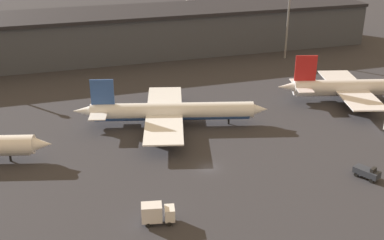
% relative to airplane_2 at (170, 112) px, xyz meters
% --- Properties ---
extents(ground, '(600.00, 600.00, 0.00)m').
position_rel_airplane_2_xyz_m(ground, '(2.13, -23.96, -3.69)').
color(ground, '#2D2D33').
extents(terminal_building, '(185.37, 27.78, 16.55)m').
position_rel_airplane_2_xyz_m(terminal_building, '(2.13, 67.06, 4.63)').
color(terminal_building, '#3D424C').
rests_on(terminal_building, ground).
extents(airplane_2, '(48.96, 37.99, 12.56)m').
position_rel_airplane_2_xyz_m(airplane_2, '(0.00, 0.00, 0.00)').
color(airplane_2, white).
rests_on(airplane_2, ground).
extents(airplane_3, '(44.56, 34.12, 13.62)m').
position_rel_airplane_2_xyz_m(airplane_3, '(55.04, 1.09, 0.18)').
color(airplane_3, silver).
rests_on(airplane_3, ground).
extents(service_vehicle_2, '(4.40, 5.72, 2.86)m').
position_rel_airplane_2_xyz_m(service_vehicle_2, '(32.00, -37.55, -2.34)').
color(service_vehicle_2, '#282D38').
rests_on(service_vehicle_2, ground).
extents(service_vehicle_4, '(6.21, 3.58, 3.87)m').
position_rel_airplane_2_xyz_m(service_vehicle_4, '(-13.00, -39.99, -1.58)').
color(service_vehicle_4, white).
rests_on(service_vehicle_4, ground).
extents(lamp_post_1, '(1.80, 1.80, 28.09)m').
position_rel_airplane_2_xyz_m(lamp_post_1, '(55.74, 45.40, 13.91)').
color(lamp_post_1, slate).
rests_on(lamp_post_1, ground).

